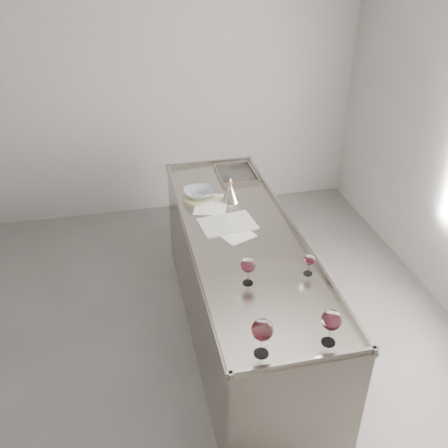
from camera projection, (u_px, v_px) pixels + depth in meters
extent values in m
cube|color=#585553|center=(183.00, 377.00, 3.55)|extent=(4.50, 5.00, 0.02)
cube|color=#9F9C99|center=(139.00, 84.00, 4.91)|extent=(4.50, 0.02, 2.80)
cube|color=gray|center=(242.00, 290.00, 3.65)|extent=(0.75, 2.40, 0.92)
cube|color=gray|center=(243.00, 236.00, 3.40)|extent=(0.77, 2.42, 0.02)
cube|color=gray|center=(304.00, 362.00, 2.40)|extent=(0.77, 0.02, 0.03)
cube|color=gray|center=(209.00, 162.00, 4.38)|extent=(0.77, 0.02, 0.03)
cube|color=gray|center=(190.00, 239.00, 3.32)|extent=(0.02, 2.42, 0.03)
cube|color=gray|center=(294.00, 227.00, 3.46)|extent=(0.02, 2.42, 0.03)
cube|color=#595654|center=(236.00, 176.00, 4.20)|extent=(0.30, 0.38, 0.01)
cylinder|color=white|center=(261.00, 353.00, 2.46)|extent=(0.08, 0.08, 0.00)
cylinder|color=white|center=(262.00, 345.00, 2.43)|extent=(0.01, 0.01, 0.10)
ellipsoid|color=white|center=(262.00, 330.00, 2.38)|extent=(0.11, 0.11, 0.11)
cylinder|color=#39070B|center=(262.00, 334.00, 2.39)|extent=(0.08, 0.08, 0.02)
cylinder|color=white|center=(248.00, 283.00, 2.94)|extent=(0.06, 0.06, 0.00)
cylinder|color=white|center=(248.00, 277.00, 2.92)|extent=(0.01, 0.01, 0.09)
ellipsoid|color=white|center=(248.00, 265.00, 2.87)|extent=(0.09, 0.09, 0.10)
cylinder|color=#380710|center=(248.00, 268.00, 2.88)|extent=(0.07, 0.07, 0.02)
cylinder|color=white|center=(328.00, 342.00, 2.53)|extent=(0.07, 0.07, 0.00)
cylinder|color=white|center=(329.00, 334.00, 2.50)|extent=(0.01, 0.01, 0.10)
ellipsoid|color=white|center=(331.00, 320.00, 2.45)|extent=(0.10, 0.10, 0.11)
cylinder|color=#3A0712|center=(331.00, 324.00, 2.46)|extent=(0.07, 0.07, 0.02)
cylinder|color=white|center=(308.00, 273.00, 3.02)|extent=(0.05, 0.05, 0.00)
cylinder|color=white|center=(308.00, 269.00, 3.00)|extent=(0.01, 0.01, 0.07)
ellipsoid|color=white|center=(309.00, 260.00, 2.97)|extent=(0.07, 0.07, 0.07)
cylinder|color=#350710|center=(309.00, 262.00, 2.98)|extent=(0.05, 0.05, 0.02)
cube|color=silver|center=(214.00, 226.00, 3.48)|extent=(0.22, 0.28, 0.01)
cube|color=silver|center=(240.00, 221.00, 3.54)|extent=(0.22, 0.28, 0.01)
cylinder|color=white|center=(227.00, 223.00, 3.51)|extent=(0.04, 0.26, 0.01)
cube|color=white|center=(232.00, 231.00, 3.43)|extent=(0.31, 0.36, 0.00)
cube|color=white|center=(211.00, 204.00, 3.76)|extent=(0.33, 0.39, 0.00)
cylinder|color=#D2C388|center=(199.00, 197.00, 3.84)|extent=(0.26, 0.26, 0.02)
imported|color=gray|center=(199.00, 193.00, 3.82)|extent=(0.23, 0.23, 0.05)
cone|color=#ACA699|center=(230.00, 194.00, 3.78)|extent=(0.14, 0.14, 0.12)
cylinder|color=#ACA699|center=(230.00, 185.00, 3.74)|extent=(0.03, 0.03, 0.03)
cylinder|color=#AA632F|center=(230.00, 182.00, 3.72)|extent=(0.03, 0.03, 0.02)
cone|color=#ACA699|center=(230.00, 179.00, 3.71)|extent=(0.02, 0.02, 0.04)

